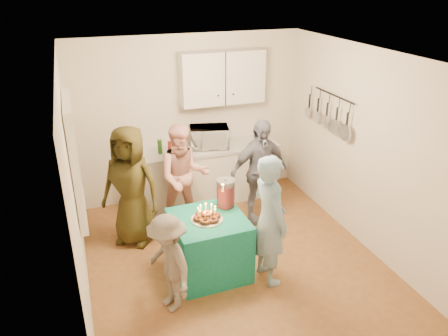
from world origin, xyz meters
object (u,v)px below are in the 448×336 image
object	(u,v)px
woman_back_center	(184,177)
woman_back_right	(259,172)
counter	(208,175)
party_table	(209,245)
man_birthday	(270,220)
woman_back_left	(131,186)
punch_jar	(226,194)
microwave	(209,137)
child_near_left	(168,264)

from	to	relation	value
woman_back_center	woman_back_right	distance (m)	1.08
counter	party_table	bearing A→B (deg)	-107.10
man_birthday	woman_back_left	size ratio (longest dim) A/B	0.97
counter	woman_back_left	size ratio (longest dim) A/B	1.33
punch_jar	man_birthday	size ratio (longest dim) A/B	0.21
microwave	child_near_left	world-z (taller)	microwave
child_near_left	punch_jar	bearing A→B (deg)	110.71
counter	woman_back_right	bearing A→B (deg)	-59.59
party_table	woman_back_left	world-z (taller)	woman_back_left
party_table	punch_jar	bearing A→B (deg)	35.98
counter	microwave	distance (m)	0.64
party_table	child_near_left	bearing A→B (deg)	-142.49
woman_back_center	party_table	bearing A→B (deg)	-83.89
punch_jar	woman_back_center	distance (m)	1.03
woman_back_right	woman_back_center	bearing A→B (deg)	161.05
counter	party_table	xyz separation A→B (m)	(-0.56, -1.83, -0.05)
counter	punch_jar	xyz separation A→B (m)	(-0.27, -1.62, 0.50)
woman_back_center	punch_jar	bearing A→B (deg)	-67.39
counter	microwave	xyz separation A→B (m)	(0.03, 0.00, 0.64)
child_near_left	microwave	bearing A→B (deg)	136.21
microwave	party_table	world-z (taller)	microwave
man_birthday	woman_back_center	xyz separation A→B (m)	(-0.62, 1.53, -0.04)
party_table	woman_back_left	size ratio (longest dim) A/B	0.51
counter	woman_back_left	distance (m)	1.60
counter	woman_back_right	xyz separation A→B (m)	(0.51, -0.87, 0.35)
party_table	woman_back_left	distance (m)	1.34
party_table	child_near_left	world-z (taller)	child_near_left
party_table	punch_jar	world-z (taller)	punch_jar
punch_jar	microwave	bearing A→B (deg)	79.29
woman_back_right	child_near_left	distance (m)	2.20
party_table	woman_back_center	distance (m)	1.25
counter	man_birthday	distance (m)	2.21
woman_back_center	child_near_left	distance (m)	1.76
microwave	woman_back_center	size ratio (longest dim) A/B	0.38
microwave	punch_jar	world-z (taller)	microwave
microwave	man_birthday	distance (m)	2.20
party_table	woman_back_right	distance (m)	1.50
party_table	woman_back_center	xyz separation A→B (m)	(0.01, 1.18, 0.39)
woman_back_left	woman_back_center	distance (m)	0.78
woman_back_right	child_near_left	world-z (taller)	woman_back_right
woman_back_center	woman_back_right	size ratio (longest dim) A/B	0.98
microwave	woman_back_right	distance (m)	1.03
counter	child_near_left	xyz separation A→B (m)	(-1.16, -2.29, 0.14)
microwave	man_birthday	xyz separation A→B (m)	(0.03, -2.18, -0.27)
man_birthday	woman_back_center	world-z (taller)	man_birthday
punch_jar	woman_back_left	world-z (taller)	woman_back_left
punch_jar	counter	bearing A→B (deg)	80.41
woman_back_left	woman_back_center	bearing A→B (deg)	47.04
microwave	woman_back_left	distance (m)	1.60
man_birthday	child_near_left	distance (m)	1.25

